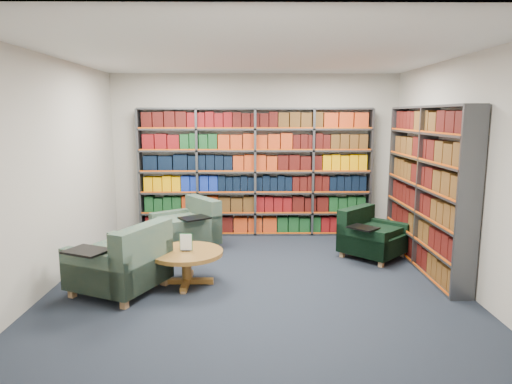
{
  "coord_description": "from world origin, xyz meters",
  "views": [
    {
      "loc": [
        -0.05,
        -5.56,
        2.09
      ],
      "look_at": [
        0.0,
        0.6,
        1.05
      ],
      "focal_mm": 32.0,
      "sensor_mm": 36.0,
      "label": 1
    }
  ],
  "objects_px": {
    "chair_teal_front": "(125,265)",
    "chair_green_right": "(369,237)",
    "coffee_table": "(186,258)",
    "chair_teal_left": "(190,228)"
  },
  "relations": [
    {
      "from": "chair_teal_left",
      "to": "coffee_table",
      "type": "xyz_separation_m",
      "value": [
        0.18,
        -1.64,
        0.03
      ]
    },
    {
      "from": "chair_teal_left",
      "to": "chair_green_right",
      "type": "height_order",
      "value": "chair_teal_left"
    },
    {
      "from": "chair_teal_front",
      "to": "chair_teal_left",
      "type": "bearing_deg",
      "value": 74.8
    },
    {
      "from": "chair_green_right",
      "to": "chair_teal_front",
      "type": "distance_m",
      "value": 3.54
    },
    {
      "from": "chair_green_right",
      "to": "coffee_table",
      "type": "xyz_separation_m",
      "value": [
        -2.56,
        -1.14,
        0.05
      ]
    },
    {
      "from": "chair_teal_left",
      "to": "chair_green_right",
      "type": "distance_m",
      "value": 2.78
    },
    {
      "from": "chair_teal_left",
      "to": "chair_teal_front",
      "type": "xyz_separation_m",
      "value": [
        -0.52,
        -1.9,
        0.03
      ]
    },
    {
      "from": "chair_green_right",
      "to": "coffee_table",
      "type": "relative_size",
      "value": 1.22
    },
    {
      "from": "chair_teal_left",
      "to": "chair_teal_front",
      "type": "bearing_deg",
      "value": -105.2
    },
    {
      "from": "chair_teal_front",
      "to": "chair_green_right",
      "type": "bearing_deg",
      "value": 23.25
    }
  ]
}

